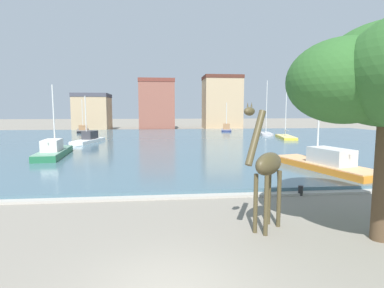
{
  "coord_description": "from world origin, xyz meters",
  "views": [
    {
      "loc": [
        -0.12,
        -6.71,
        4.3
      ],
      "look_at": [
        1.84,
        12.06,
        2.2
      ],
      "focal_mm": 28.35,
      "sensor_mm": 36.0,
      "label": 1
    }
  ],
  "objects_px": {
    "mooring_bollard": "(301,190)",
    "sailboat_black": "(83,131)",
    "giraffe_statue": "(267,167)",
    "sailboat_yellow": "(285,137)",
    "sailboat_white": "(87,141)",
    "sailboat_orange": "(317,164)",
    "sailboat_green": "(55,152)",
    "sailboat_navy": "(226,130)",
    "sailboat_grey": "(266,134)"
  },
  "relations": [
    {
      "from": "mooring_bollard",
      "to": "sailboat_black",
      "type": "bearing_deg",
      "value": 115.94
    },
    {
      "from": "giraffe_statue",
      "to": "sailboat_yellow",
      "type": "xyz_separation_m",
      "value": [
        14.35,
        32.22,
        -1.97
      ]
    },
    {
      "from": "sailboat_white",
      "to": "mooring_bollard",
      "type": "height_order",
      "value": "sailboat_white"
    },
    {
      "from": "giraffe_statue",
      "to": "sailboat_orange",
      "type": "bearing_deg",
      "value": 53.4
    },
    {
      "from": "sailboat_green",
      "to": "sailboat_navy",
      "type": "xyz_separation_m",
      "value": [
        22.05,
        29.69,
        -0.06
      ]
    },
    {
      "from": "sailboat_yellow",
      "to": "sailboat_white",
      "type": "bearing_deg",
      "value": -171.24
    },
    {
      "from": "sailboat_green",
      "to": "sailboat_navy",
      "type": "relative_size",
      "value": 1.36
    },
    {
      "from": "sailboat_grey",
      "to": "mooring_bollard",
      "type": "xyz_separation_m",
      "value": [
        -10.12,
        -33.48,
        -0.14
      ]
    },
    {
      "from": "sailboat_green",
      "to": "sailboat_orange",
      "type": "xyz_separation_m",
      "value": [
        20.22,
        -8.03,
        -0.01
      ]
    },
    {
      "from": "sailboat_navy",
      "to": "mooring_bollard",
      "type": "relative_size",
      "value": 12.35
    },
    {
      "from": "sailboat_yellow",
      "to": "mooring_bollard",
      "type": "xyz_separation_m",
      "value": [
        -11.01,
        -28.01,
        -0.11
      ]
    },
    {
      "from": "giraffe_statue",
      "to": "sailboat_navy",
      "type": "xyz_separation_m",
      "value": [
        9.0,
        47.38,
        -1.78
      ]
    },
    {
      "from": "sailboat_grey",
      "to": "mooring_bollard",
      "type": "bearing_deg",
      "value": -106.82
    },
    {
      "from": "sailboat_white",
      "to": "sailboat_black",
      "type": "xyz_separation_m",
      "value": [
        -5.46,
        20.45,
        -0.03
      ]
    },
    {
      "from": "giraffe_statue",
      "to": "sailboat_yellow",
      "type": "distance_m",
      "value": 35.33
    },
    {
      "from": "sailboat_orange",
      "to": "sailboat_navy",
      "type": "relative_size",
      "value": 1.56
    },
    {
      "from": "giraffe_statue",
      "to": "sailboat_green",
      "type": "height_order",
      "value": "sailboat_green"
    },
    {
      "from": "sailboat_navy",
      "to": "sailboat_grey",
      "type": "bearing_deg",
      "value": -65.25
    },
    {
      "from": "sailboat_green",
      "to": "mooring_bollard",
      "type": "height_order",
      "value": "sailboat_green"
    },
    {
      "from": "sailboat_green",
      "to": "mooring_bollard",
      "type": "relative_size",
      "value": 16.85
    },
    {
      "from": "sailboat_black",
      "to": "mooring_bollard",
      "type": "height_order",
      "value": "sailboat_black"
    },
    {
      "from": "sailboat_orange",
      "to": "sailboat_yellow",
      "type": "bearing_deg",
      "value": 72.35
    },
    {
      "from": "giraffe_statue",
      "to": "sailboat_black",
      "type": "relative_size",
      "value": 0.5
    },
    {
      "from": "giraffe_statue",
      "to": "sailboat_white",
      "type": "height_order",
      "value": "sailboat_white"
    },
    {
      "from": "sailboat_white",
      "to": "sailboat_yellow",
      "type": "height_order",
      "value": "sailboat_yellow"
    },
    {
      "from": "sailboat_orange",
      "to": "sailboat_white",
      "type": "bearing_deg",
      "value": 137.27
    },
    {
      "from": "mooring_bollard",
      "to": "sailboat_grey",
      "type": "bearing_deg",
      "value": 73.18
    },
    {
      "from": "sailboat_orange",
      "to": "mooring_bollard",
      "type": "distance_m",
      "value": 6.67
    },
    {
      "from": "sailboat_green",
      "to": "sailboat_orange",
      "type": "distance_m",
      "value": 21.76
    },
    {
      "from": "sailboat_orange",
      "to": "mooring_bollard",
      "type": "relative_size",
      "value": 19.29
    },
    {
      "from": "sailboat_white",
      "to": "mooring_bollard",
      "type": "distance_m",
      "value": 28.75
    },
    {
      "from": "sailboat_white",
      "to": "sailboat_navy",
      "type": "height_order",
      "value": "sailboat_white"
    },
    {
      "from": "sailboat_green",
      "to": "sailboat_yellow",
      "type": "relative_size",
      "value": 1.08
    },
    {
      "from": "sailboat_black",
      "to": "giraffe_statue",
      "type": "bearing_deg",
      "value": -69.44
    },
    {
      "from": "giraffe_statue",
      "to": "sailboat_grey",
      "type": "distance_m",
      "value": 40.07
    },
    {
      "from": "sailboat_yellow",
      "to": "mooring_bollard",
      "type": "height_order",
      "value": "sailboat_yellow"
    },
    {
      "from": "sailboat_white",
      "to": "sailboat_black",
      "type": "height_order",
      "value": "sailboat_black"
    },
    {
      "from": "sailboat_white",
      "to": "mooring_bollard",
      "type": "xyz_separation_m",
      "value": [
        16.08,
        -23.84,
        -0.31
      ]
    },
    {
      "from": "sailboat_green",
      "to": "sailboat_grey",
      "type": "relative_size",
      "value": 0.93
    },
    {
      "from": "sailboat_yellow",
      "to": "sailboat_black",
      "type": "xyz_separation_m",
      "value": [
        -32.55,
        16.28,
        0.17
      ]
    },
    {
      "from": "sailboat_navy",
      "to": "sailboat_white",
      "type": "bearing_deg",
      "value": -138.34
    },
    {
      "from": "sailboat_green",
      "to": "sailboat_yellow",
      "type": "distance_m",
      "value": 31.01
    },
    {
      "from": "sailboat_green",
      "to": "sailboat_black",
      "type": "height_order",
      "value": "sailboat_green"
    },
    {
      "from": "sailboat_navy",
      "to": "mooring_bollard",
      "type": "bearing_deg",
      "value": -97.46
    },
    {
      "from": "sailboat_yellow",
      "to": "sailboat_orange",
      "type": "height_order",
      "value": "sailboat_orange"
    },
    {
      "from": "sailboat_grey",
      "to": "sailboat_black",
      "type": "xyz_separation_m",
      "value": [
        -31.66,
        10.81,
        0.13
      ]
    },
    {
      "from": "sailboat_green",
      "to": "sailboat_white",
      "type": "distance_m",
      "value": 10.36
    },
    {
      "from": "sailboat_orange",
      "to": "sailboat_navy",
      "type": "xyz_separation_m",
      "value": [
        1.83,
        37.72,
        -0.04
      ]
    },
    {
      "from": "sailboat_orange",
      "to": "sailboat_black",
      "type": "bearing_deg",
      "value": 123.15
    },
    {
      "from": "sailboat_yellow",
      "to": "sailboat_orange",
      "type": "bearing_deg",
      "value": -107.65
    }
  ]
}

